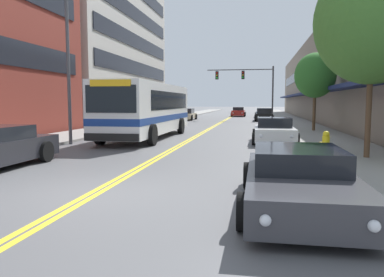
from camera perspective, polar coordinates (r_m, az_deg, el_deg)
name	(u,v)px	position (r m, az deg, el deg)	size (l,w,h in m)	color
ground_plane	(227,119)	(44.83, 5.36, 2.97)	(240.00, 240.00, 0.00)	#565659
sidewalk_left	(169,118)	(45.94, -3.58, 3.13)	(3.30, 106.00, 0.13)	gray
sidewalk_right	(289,119)	(44.83, 14.52, 2.90)	(3.30, 106.00, 0.13)	gray
centre_line	(227,119)	(44.83, 5.36, 2.97)	(0.34, 106.00, 0.01)	yellow
office_tower_left	(83,4)	(44.12, -16.24, 19.04)	(12.08, 23.74, 24.91)	#BCB7AD
storefront_row_right	(344,79)	(45.72, 22.10, 8.39)	(9.10, 68.00, 9.17)	gray
city_bus	(149,108)	(21.34, -6.64, 4.68)	(2.84, 10.96, 2.99)	silver
car_silver_parked_left_mid	(163,119)	(31.56, -4.48, 3.02)	(2.19, 4.16, 1.30)	#B7B7BC
car_beige_parked_left_far	(186,115)	(42.41, -0.90, 3.65)	(2.01, 4.92, 1.30)	#BCAD89
car_dark_grey_parked_right_foreground	(298,179)	(7.46, 15.87, -6.02)	(2.16, 4.88, 1.13)	#38383D
car_white_parked_right_mid	(274,131)	(19.02, 12.42, 1.12)	(2.15, 4.18, 1.25)	white
car_black_parked_right_far	(264,115)	(41.21, 10.92, 3.53)	(2.04, 4.68, 1.35)	black
car_slate_blue_parked_right_end	(263,113)	(50.74, 10.80, 3.84)	(2.19, 4.62, 1.23)	#475675
car_red_moving_lead	(238,112)	(53.44, 7.09, 4.02)	(1.99, 4.50, 1.30)	maroon
traffic_signal_mast	(249,81)	(42.85, 8.66, 8.60)	(7.42, 0.38, 5.99)	#47474C
street_lamp_left_near	(73,35)	(18.94, -17.69, 14.77)	(2.24, 0.28, 8.73)	#47474C
street_tree_right_near	(373,21)	(14.30, 25.82, 15.79)	(3.79, 3.79, 6.65)	brown
street_tree_right_mid	(315,76)	(26.32, 18.27, 9.10)	(2.69, 2.69, 5.13)	brown
fire_hydrant	(326,143)	(14.12, 19.71, -0.67)	(0.34, 0.26, 0.86)	yellow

